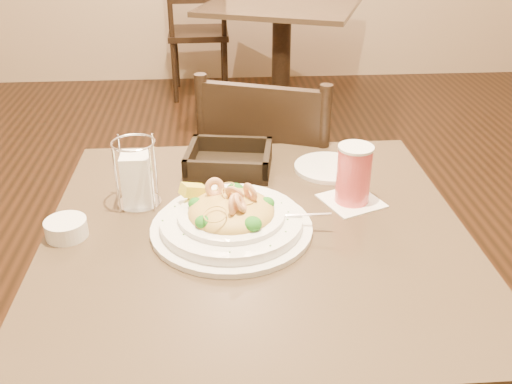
{
  "coord_description": "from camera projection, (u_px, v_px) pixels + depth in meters",
  "views": [
    {
      "loc": [
        -0.07,
        -1.03,
        1.41
      ],
      "look_at": [
        0.0,
        0.02,
        0.83
      ],
      "focal_mm": 40.0,
      "sensor_mm": 36.0,
      "label": 1
    }
  ],
  "objects": [
    {
      "name": "butter_ramekin",
      "position": [
        66.0,
        228.0,
        1.19
      ],
      "size": [
        0.09,
        0.09,
        0.04
      ],
      "primitive_type": "cylinder",
      "rotation": [
        0.0,
        0.0,
        0.09
      ],
      "color": "white",
      "rests_on": "main_table"
    },
    {
      "name": "drink_glass",
      "position": [
        354.0,
        175.0,
        1.3
      ],
      "size": [
        0.16,
        0.16,
        0.14
      ],
      "rotation": [
        0.0,
        0.0,
        0.4
      ],
      "color": "white",
      "rests_on": "main_table"
    },
    {
      "name": "dining_chair_near",
      "position": [
        271.0,
        195.0,
        1.88
      ],
      "size": [
        0.54,
        0.54,
        0.93
      ],
      "rotation": [
        0.0,
        0.0,
        2.8
      ],
      "color": "black",
      "rests_on": "ground"
    },
    {
      "name": "dining_chair_far",
      "position": [
        198.0,
        28.0,
        4.03
      ],
      "size": [
        0.43,
        0.43,
        0.93
      ],
      "rotation": [
        0.0,
        0.0,
        3.16
      ],
      "color": "black",
      "rests_on": "ground"
    },
    {
      "name": "bread_basket",
      "position": [
        229.0,
        162.0,
        1.47
      ],
      "size": [
        0.24,
        0.2,
        0.06
      ],
      "rotation": [
        0.0,
        0.0,
        -0.15
      ],
      "color": "black",
      "rests_on": "main_table"
    },
    {
      "name": "side_plate",
      "position": [
        328.0,
        168.0,
        1.48
      ],
      "size": [
        0.2,
        0.2,
        0.01
      ],
      "primitive_type": "cylinder",
      "rotation": [
        0.0,
        0.0,
        -0.13
      ],
      "color": "white",
      "rests_on": "main_table"
    },
    {
      "name": "main_table",
      "position": [
        257.0,
        315.0,
        1.34
      ],
      "size": [
        0.9,
        0.9,
        0.75
      ],
      "color": "black",
      "rests_on": "ground"
    },
    {
      "name": "background_table",
      "position": [
        282.0,
        41.0,
        3.64
      ],
      "size": [
        1.16,
        1.16,
        0.75
      ],
      "rotation": [
        0.0,
        0.0,
        -0.35
      ],
      "color": "black",
      "rests_on": "ground"
    },
    {
      "name": "napkin_caddy",
      "position": [
        137.0,
        178.0,
        1.29
      ],
      "size": [
        0.1,
        0.1,
        0.16
      ],
      "rotation": [
        0.0,
        0.0,
        0.22
      ],
      "color": "silver",
      "rests_on": "main_table"
    },
    {
      "name": "pasta_bowl",
      "position": [
        231.0,
        218.0,
        1.21
      ],
      "size": [
        0.38,
        0.35,
        0.11
      ],
      "rotation": [
        0.0,
        0.0,
        -0.26
      ],
      "color": "white",
      "rests_on": "main_table"
    }
  ]
}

